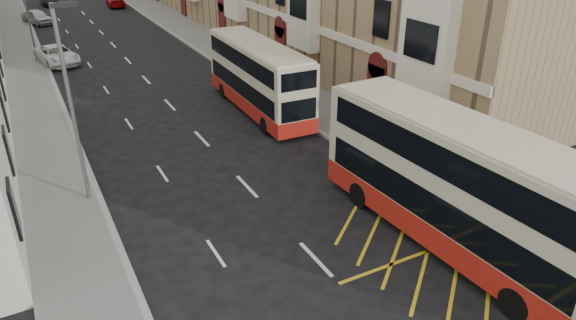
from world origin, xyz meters
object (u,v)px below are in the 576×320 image
pedestrian_far (422,160)px  street_lamp_near (71,97)px  double_decker_rear (258,77)px  white_van (57,55)px  double_decker_front (457,186)px  pedestrian_mid (540,211)px  car_red (115,1)px  car_silver (37,17)px

pedestrian_far → street_lamp_near: bearing=-1.0°
double_decker_rear → white_van: double_decker_rear is taller
double_decker_front → double_decker_rear: 15.80m
pedestrian_mid → pedestrian_far: size_ratio=0.99×
street_lamp_near → pedestrian_far: size_ratio=4.99×
double_decker_front → car_red: double_decker_front is taller
street_lamp_near → car_silver: size_ratio=1.80×
pedestrian_mid → street_lamp_near: bearing=141.3°
pedestrian_far → car_red: 53.73m
pedestrian_far → white_van: size_ratio=0.31×
car_silver → car_red: (9.57, 7.20, -0.05)m
double_decker_rear → pedestrian_mid: (3.80, -16.84, -1.18)m
double_decker_rear → car_silver: bearing=107.1°
double_decker_rear → pedestrian_mid: size_ratio=6.62×
double_decker_rear → car_silver: (-9.72, 35.03, -1.37)m
pedestrian_far → white_van: (-12.39, 28.60, -0.23)m
pedestrian_far → double_decker_rear: bearing=-57.0°
street_lamp_near → white_van: size_ratio=1.55×
pedestrian_mid → double_decker_rear: bearing=99.6°
double_decker_front → pedestrian_mid: double_decker_front is taller
car_silver → car_red: car_silver is taller
street_lamp_near → pedestrian_far: 15.02m
white_van → car_silver: car_silver is taller
white_van → pedestrian_far: bearing=-77.5°
double_decker_rear → pedestrian_far: 11.81m
double_decker_front → car_red: size_ratio=2.44×
pedestrian_far → car_red: bearing=-67.5°
double_decker_rear → car_silver: double_decker_rear is taller
double_decker_front → pedestrian_mid: (3.47, -1.05, -1.46)m
street_lamp_near → double_decker_rear: (10.87, 6.34, -2.51)m
car_red → double_decker_rear: bearing=94.3°
pedestrian_mid → car_red: pedestrian_mid is taller
street_lamp_near → pedestrian_far: (13.65, -5.07, -3.68)m
white_van → double_decker_rear: bearing=-71.7°
double_decker_front → white_van: (-9.93, 32.98, -1.69)m
double_decker_front → car_silver: 51.83m
street_lamp_near → car_red: size_ratio=1.63×
double_decker_rear → street_lamp_near: bearing=-148.2°
double_decker_rear → pedestrian_far: double_decker_rear is taller
car_red → pedestrian_far: bearing=97.2°
street_lamp_near → pedestrian_mid: street_lamp_near is taller
car_silver → double_decker_front: bearing=-100.1°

